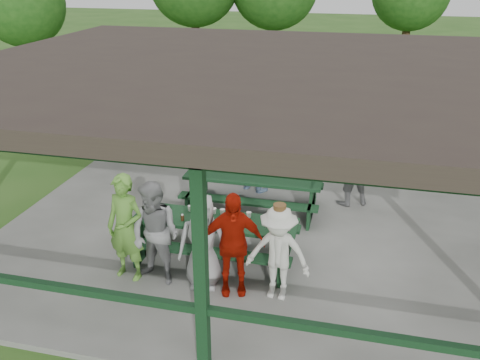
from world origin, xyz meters
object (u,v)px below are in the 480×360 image
(contestant_red, at_px, (232,244))
(spectator_blue, at_px, (227,141))
(contestant_white_fedora, at_px, (278,253))
(picnic_table_near, at_px, (216,233))
(contestant_grey_left, at_px, (155,234))
(pickup_truck, at_px, (429,98))
(spectator_lblue, at_px, (255,158))
(picnic_table_far, at_px, (253,188))
(contestant_green, at_px, (126,228))
(farm_trailer, at_px, (290,104))
(spectator_grey, at_px, (350,165))
(contestant_grey_mid, at_px, (203,241))

(contestant_red, xyz_separation_m, spectator_blue, (-1.26, 4.46, 0.06))
(contestant_white_fedora, bearing_deg, contestant_red, -173.67)
(contestant_red, bearing_deg, picnic_table_near, 105.42)
(contestant_grey_left, bearing_deg, pickup_truck, 77.90)
(contestant_white_fedora, distance_m, spectator_lblue, 4.06)
(picnic_table_far, distance_m, spectator_blue, 1.87)
(picnic_table_far, xyz_separation_m, contestant_green, (-1.47, -2.92, 0.43))
(picnic_table_near, height_order, contestant_green, contestant_green)
(contestant_red, height_order, farm_trailer, contestant_red)
(contestant_grey_left, distance_m, spectator_lblue, 4.00)
(picnic_table_far, bearing_deg, spectator_lblue, 99.92)
(contestant_white_fedora, xyz_separation_m, spectator_grey, (0.93, 3.66, 0.09))
(contestant_green, relative_size, pickup_truck, 0.33)
(contestant_grey_mid, distance_m, pickup_truck, 11.63)
(contestant_red, xyz_separation_m, farm_trailer, (-0.49, 9.44, -0.30))
(spectator_lblue, bearing_deg, pickup_truck, -98.78)
(contestant_green, xyz_separation_m, farm_trailer, (1.28, 9.44, -0.36))
(picnic_table_far, height_order, contestant_grey_left, contestant_grey_left)
(contestant_green, distance_m, contestant_white_fedora, 2.49)
(picnic_table_far, height_order, contestant_green, contestant_green)
(contestant_grey_mid, bearing_deg, spectator_lblue, 80.22)
(contestant_grey_left, xyz_separation_m, spectator_grey, (2.90, 3.70, 0.00))
(picnic_table_far, height_order, spectator_grey, spectator_grey)
(contestant_grey_mid, bearing_deg, spectator_blue, 90.49)
(spectator_lblue, relative_size, spectator_grey, 0.89)
(spectator_lblue, bearing_deg, farm_trailer, -66.15)
(picnic_table_near, bearing_deg, contestant_white_fedora, -35.82)
(picnic_table_far, xyz_separation_m, farm_trailer, (-0.19, 6.52, 0.07))
(contestant_red, bearing_deg, contestant_white_fedora, -14.45)
(spectator_blue, bearing_deg, contestant_green, 59.25)
(contestant_red, distance_m, farm_trailer, 9.45)
(picnic_table_near, relative_size, spectator_blue, 1.56)
(contestant_grey_mid, height_order, pickup_truck, contestant_grey_mid)
(contestant_green, relative_size, spectator_lblue, 1.17)
(spectator_blue, bearing_deg, contestant_white_fedora, 89.69)
(spectator_blue, bearing_deg, contestant_red, 81.53)
(picnic_table_near, bearing_deg, contestant_grey_left, -127.17)
(picnic_table_far, bearing_deg, spectator_blue, 121.87)
(picnic_table_far, xyz_separation_m, contestant_grey_left, (-0.95, -2.94, 0.39))
(contestant_grey_left, relative_size, spectator_lblue, 1.12)
(contestant_green, height_order, spectator_lblue, contestant_green)
(picnic_table_near, relative_size, contestant_red, 1.66)
(contestant_green, xyz_separation_m, pickup_truck, (5.70, 10.82, -0.23))
(contestant_green, distance_m, spectator_grey, 5.01)
(contestant_red, relative_size, spectator_lblue, 1.10)
(contestant_green, bearing_deg, pickup_truck, 72.07)
(picnic_table_far, relative_size, spectator_blue, 1.56)
(contestant_white_fedora, distance_m, spectator_blue, 4.87)
(picnic_table_near, distance_m, contestant_grey_left, 1.24)
(picnic_table_near, height_order, spectator_blue, spectator_blue)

